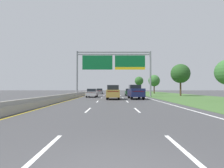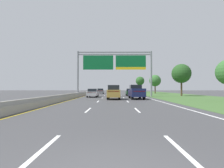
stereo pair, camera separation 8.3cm
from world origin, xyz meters
The scene contains 14 objects.
ground_plane centered at (0.00, 35.00, 0.00)m, with size 220.00×220.00×0.00m, color #3D3D3F.
lane_striping centered at (0.00, 34.54, 0.00)m, with size 11.96×106.00×0.01m.
grass_verge_right centered at (13.95, 35.00, 0.01)m, with size 14.00×110.00×0.02m, color #3D602D.
median_barrier_concrete centered at (-6.60, 35.00, 0.35)m, with size 0.60×110.00×0.85m.
overhead_sign_gantry centered at (0.30, 33.17, 6.45)m, with size 15.06×0.42×9.10m.
pickup_truck_navy centered at (3.61, 25.03, 1.07)m, with size 2.10×5.44×2.20m.
car_red_centre_lane_sedan centered at (0.02, 35.75, 0.82)m, with size 1.92×4.44×1.57m.
car_darkgreen_right_lane_sedan centered at (3.80, 37.32, 0.82)m, with size 1.88×4.42×1.57m.
car_gold_centre_lane_suv centered at (0.12, 24.13, 1.10)m, with size 1.98×4.73×2.11m.
car_grey_left_lane_sedan centered at (-3.73, 51.72, 0.82)m, with size 1.87×4.42×1.57m.
car_silver_left_lane_sedan centered at (-3.73, 30.61, 0.82)m, with size 1.88×4.42×1.57m.
roadside_tree_mid centered at (14.73, 36.13, 4.81)m, with size 4.10×4.10×6.89m.
roadside_tree_far centered at (13.14, 53.97, 4.03)m, with size 3.59×3.59×5.85m.
roadside_tree_distant centered at (10.08, 65.27, 4.38)m, with size 3.23×3.23×6.03m.
Camera 2 is at (0.04, -3.43, 1.65)m, focal length 29.49 mm.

